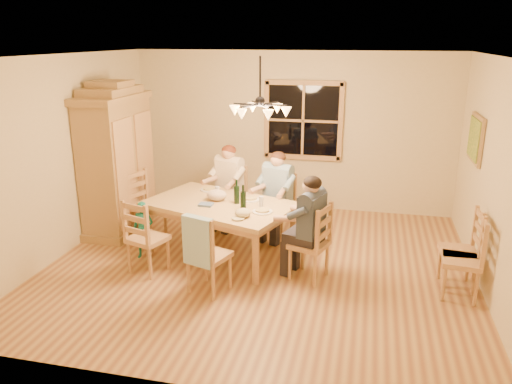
% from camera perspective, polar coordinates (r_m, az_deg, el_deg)
% --- Properties ---
extents(floor, '(5.50, 5.50, 0.00)m').
position_cam_1_polar(floor, '(6.74, 0.42, -8.31)').
color(floor, '#965D36').
rests_on(floor, ground).
extents(ceiling, '(5.50, 5.00, 0.02)m').
position_cam_1_polar(ceiling, '(6.07, 0.48, 15.30)').
color(ceiling, white).
rests_on(ceiling, wall_back).
extents(wall_back, '(5.50, 0.02, 2.70)m').
position_cam_1_polar(wall_back, '(8.67, 4.09, 6.92)').
color(wall_back, beige).
rests_on(wall_back, floor).
extents(wall_left, '(0.02, 5.00, 2.70)m').
position_cam_1_polar(wall_left, '(7.36, -21.00, 3.90)').
color(wall_left, beige).
rests_on(wall_left, floor).
extents(wall_right, '(0.02, 5.00, 2.70)m').
position_cam_1_polar(wall_right, '(6.29, 25.70, 1.17)').
color(wall_right, beige).
rests_on(wall_right, floor).
extents(window, '(1.30, 0.06, 1.30)m').
position_cam_1_polar(window, '(8.57, 5.41, 8.12)').
color(window, black).
rests_on(window, wall_back).
extents(painting, '(0.06, 0.78, 0.64)m').
position_cam_1_polar(painting, '(7.38, 23.81, 5.60)').
color(painting, olive).
rests_on(painting, wall_right).
extents(chandelier, '(0.77, 0.68, 0.71)m').
position_cam_1_polar(chandelier, '(6.13, 0.47, 9.47)').
color(chandelier, black).
rests_on(chandelier, ceiling).
extents(armoire, '(0.66, 1.40, 2.30)m').
position_cam_1_polar(armoire, '(7.93, -15.56, 3.16)').
color(armoire, olive).
rests_on(armoire, floor).
extents(dining_table, '(2.22, 1.74, 0.76)m').
position_cam_1_polar(dining_table, '(6.82, -4.12, -2.00)').
color(dining_table, tan).
rests_on(dining_table, floor).
extents(chair_far_left, '(0.55, 0.54, 0.99)m').
position_cam_1_polar(chair_far_left, '(7.91, -3.07, -1.96)').
color(chair_far_left, '#A77549').
rests_on(chair_far_left, floor).
extents(chair_far_right, '(0.55, 0.54, 0.99)m').
position_cam_1_polar(chair_far_right, '(7.48, 2.40, -3.11)').
color(chair_far_right, '#A77549').
rests_on(chair_far_right, floor).
extents(chair_near_left, '(0.55, 0.54, 0.99)m').
position_cam_1_polar(chair_near_left, '(6.59, -12.20, -6.44)').
color(chair_near_left, '#A77549').
rests_on(chair_near_left, floor).
extents(chair_near_right, '(0.55, 0.54, 0.99)m').
position_cam_1_polar(chair_near_right, '(6.01, -5.36, -8.53)').
color(chair_near_right, '#A77549').
rests_on(chair_near_right, floor).
extents(chair_end_left, '(0.54, 0.55, 0.99)m').
position_cam_1_polar(chair_end_left, '(7.76, -12.21, -2.73)').
color(chair_end_left, '#A77549').
rests_on(chair_end_left, floor).
extents(chair_end_right, '(0.54, 0.55, 0.99)m').
position_cam_1_polar(chair_end_right, '(6.32, 6.05, -7.21)').
color(chair_end_right, '#A77549').
rests_on(chair_end_right, floor).
extents(adult_woman, '(0.49, 0.52, 0.87)m').
position_cam_1_polar(adult_woman, '(7.75, -3.13, 1.80)').
color(adult_woman, beige).
rests_on(adult_woman, floor).
extents(adult_plaid_man, '(0.49, 0.52, 0.87)m').
position_cam_1_polar(adult_plaid_man, '(7.31, 2.45, 0.84)').
color(adult_plaid_man, '#316587').
rests_on(adult_plaid_man, floor).
extents(adult_slate_man, '(0.52, 0.49, 0.87)m').
position_cam_1_polar(adult_slate_man, '(6.11, 6.21, -2.62)').
color(adult_slate_man, '#3C4960').
rests_on(adult_slate_man, floor).
extents(towel, '(0.39, 0.22, 0.58)m').
position_cam_1_polar(towel, '(5.71, -6.62, -5.64)').
color(towel, '#9AC1D1').
rests_on(towel, chair_near_right).
extents(wine_bottle_a, '(0.08, 0.08, 0.33)m').
position_cam_1_polar(wine_bottle_a, '(6.70, -2.23, 0.04)').
color(wine_bottle_a, black).
rests_on(wine_bottle_a, dining_table).
extents(wine_bottle_b, '(0.08, 0.08, 0.33)m').
position_cam_1_polar(wine_bottle_b, '(6.46, -1.48, -0.61)').
color(wine_bottle_b, black).
rests_on(wine_bottle_b, dining_table).
extents(plate_woman, '(0.26, 0.26, 0.02)m').
position_cam_1_polar(plate_woman, '(7.34, -5.38, 0.26)').
color(plate_woman, white).
rests_on(plate_woman, dining_table).
extents(plate_plaid, '(0.26, 0.26, 0.02)m').
position_cam_1_polar(plate_plaid, '(6.87, -0.64, -0.87)').
color(plate_plaid, white).
rests_on(plate_plaid, dining_table).
extents(plate_slate, '(0.26, 0.26, 0.02)m').
position_cam_1_polar(plate_slate, '(6.40, 0.74, -2.26)').
color(plate_slate, white).
rests_on(plate_slate, dining_table).
extents(wine_glass_a, '(0.06, 0.06, 0.14)m').
position_cam_1_polar(wine_glass_a, '(7.05, -4.45, 0.08)').
color(wine_glass_a, silver).
rests_on(wine_glass_a, dining_table).
extents(wine_glass_b, '(0.06, 0.06, 0.14)m').
position_cam_1_polar(wine_glass_b, '(6.60, 0.59, -1.08)').
color(wine_glass_b, silver).
rests_on(wine_glass_b, dining_table).
extents(cap, '(0.20, 0.20, 0.11)m').
position_cam_1_polar(cap, '(6.23, -1.52, -2.38)').
color(cap, tan).
rests_on(cap, dining_table).
extents(napkin, '(0.22, 0.19, 0.03)m').
position_cam_1_polar(napkin, '(6.68, -5.76, -1.44)').
color(napkin, slate).
rests_on(napkin, dining_table).
extents(cloth_bundle, '(0.28, 0.22, 0.15)m').
position_cam_1_polar(cloth_bundle, '(6.86, -4.53, -0.35)').
color(cloth_bundle, tan).
rests_on(cloth_bundle, dining_table).
extents(child, '(0.31, 0.22, 0.80)m').
position_cam_1_polar(child, '(6.97, -12.75, -4.29)').
color(child, '#1A7568').
rests_on(child, floor).
extents(chair_spare_front, '(0.44, 0.46, 0.99)m').
position_cam_1_polar(chair_spare_front, '(6.53, 22.00, -7.61)').
color(chair_spare_front, '#A77549').
rests_on(chair_spare_front, floor).
extents(chair_spare_back, '(0.47, 0.49, 0.99)m').
position_cam_1_polar(chair_spare_back, '(6.32, 22.31, -8.51)').
color(chair_spare_back, '#A77549').
rests_on(chair_spare_back, floor).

